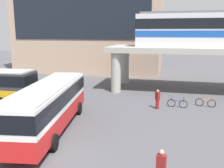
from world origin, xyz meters
TOP-DOWN VIEW (x-y plane):
  - ground_plane at (0.00, 10.00)m, footprint 120.00×120.00m
  - station_building at (-7.88, 30.12)m, footprint 24.21×10.38m
  - bus_main at (-1.94, 3.40)m, footprint 4.11×11.29m
  - bicycle_blue at (6.75, 10.96)m, footprint 1.78×0.28m
  - bicycle_orange at (9.26, 11.81)m, footprint 1.77×0.40m
  - pedestrian_by_bike_rack at (5.01, 10.10)m, footprint 0.47×0.47m

SIDE VIEW (x-z plane):
  - ground_plane at x=0.00m, z-range 0.00..0.00m
  - bicycle_blue at x=6.75m, z-range -0.16..0.88m
  - bicycle_orange at x=9.26m, z-range -0.16..0.88m
  - pedestrian_by_bike_rack at x=5.01m, z-range -0.05..1.69m
  - bus_main at x=-1.94m, z-range 0.38..3.60m
  - station_building at x=-7.88m, z-range 0.01..20.77m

